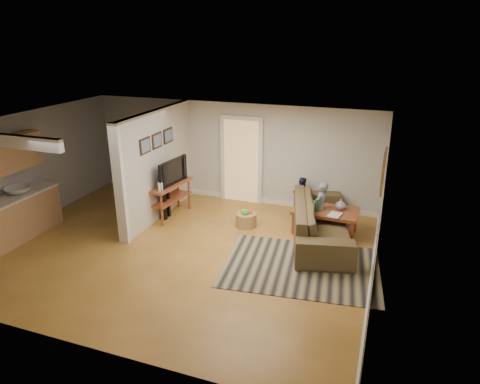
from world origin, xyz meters
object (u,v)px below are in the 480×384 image
object	(u,v)px
tv_console	(170,187)
speaker_right	(167,197)
coffee_table	(326,215)
speaker_left	(163,198)
toddler	(300,212)
child	(319,232)
sofa	(320,239)
toy_basket	(246,219)

from	to	relation	value
tv_console	speaker_right	size ratio (longest dim) A/B	1.41
coffee_table	speaker_left	world-z (taller)	speaker_left
speaker_left	toddler	xyz separation A→B (m)	(2.90, 1.50, -0.54)
coffee_table	toddler	bearing A→B (deg)	128.73
tv_console	child	distance (m)	3.55
speaker_left	child	xyz separation A→B (m)	(3.52, 0.54, -0.54)
speaker_left	child	bearing A→B (deg)	28.11
sofa	speaker_left	distance (m)	3.65
sofa	toddler	bearing A→B (deg)	15.05
child	coffee_table	bearing A→B (deg)	119.48
child	tv_console	bearing A→B (deg)	-64.56
speaker_left	toddler	bearing A→B (deg)	46.64
sofa	child	xyz separation A→B (m)	(-0.08, 0.33, 0.00)
coffee_table	speaker_left	distance (m)	3.70
coffee_table	speaker_left	xyz separation A→B (m)	(-3.65, -0.57, 0.12)
sofa	child	bearing A→B (deg)	-0.11
tv_console	child	xyz separation A→B (m)	(3.46, 0.31, -0.74)
speaker_right	toddler	bearing A→B (deg)	16.63
speaker_right	toy_basket	xyz separation A→B (m)	(1.92, 0.09, -0.30)
speaker_left	toy_basket	size ratio (longest dim) A/B	2.32
coffee_table	toy_basket	distance (m)	1.77
toy_basket	child	world-z (taller)	child
speaker_left	coffee_table	bearing A→B (deg)	28.13
speaker_right	toy_basket	bearing A→B (deg)	-4.68
toy_basket	speaker_right	bearing A→B (deg)	-177.19
coffee_table	speaker_left	size ratio (longest dim) A/B	1.28
tv_console	toddler	bearing A→B (deg)	30.76
sofa	toy_basket	xyz separation A→B (m)	(-1.68, 0.08, 0.17)
toddler	sofa	bearing A→B (deg)	122.69
speaker_right	speaker_left	bearing A→B (deg)	-97.49
tv_console	speaker_right	xyz separation A→B (m)	(-0.06, -0.03, -0.27)
speaker_left	sofa	bearing A→B (deg)	22.66
sofa	tv_console	bearing A→B (deg)	76.33
tv_console	speaker_left	distance (m)	0.31
toddler	coffee_table	bearing A→B (deg)	133.05
tv_console	speaker_left	xyz separation A→B (m)	(-0.06, -0.23, -0.20)
child	speaker_right	bearing A→B (deg)	-64.14
sofa	toy_basket	distance (m)	1.69
child	toddler	world-z (taller)	child
speaker_left	child	size ratio (longest dim) A/B	0.95
coffee_table	toy_basket	bearing A→B (deg)	-171.09
sofa	child	world-z (taller)	child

